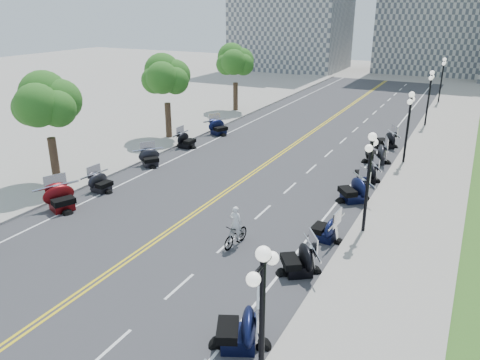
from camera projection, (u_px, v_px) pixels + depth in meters
The scene contains 46 objects.
ground at pixel (171, 230), 23.34m from camera, with size 160.00×160.00×0.00m, color gray.
road at pixel (257, 170), 31.66m from camera, with size 16.00×90.00×0.01m, color #333335.
centerline_yellow_a at pixel (255, 170), 31.71m from camera, with size 0.12×90.00×0.00m, color yellow.
centerline_yellow_b at pixel (258, 171), 31.61m from camera, with size 0.12×90.00×0.00m, color yellow.
edge_line_north at pixel (350, 186), 28.93m from camera, with size 0.12×90.00×0.00m, color white.
edge_line_south at pixel (178, 157), 34.40m from camera, with size 0.12×90.00×0.00m, color white.
lane_dash_4 at pixel (111, 348), 15.30m from camera, with size 0.12×2.00×0.00m, color white.
lane_dash_5 at pixel (180, 286), 18.63m from camera, with size 0.12×2.00×0.00m, color white.
lane_dash_6 at pixel (227, 244), 21.97m from camera, with size 0.12×2.00×0.00m, color white.
lane_dash_7 at pixel (263, 212), 25.30m from camera, with size 0.12×2.00×0.00m, color white.
lane_dash_8 at pixel (290, 188), 28.63m from camera, with size 0.12×2.00×0.00m, color white.
lane_dash_9 at pixel (311, 169), 31.96m from camera, with size 0.12×2.00×0.00m, color white.
lane_dash_10 at pixel (329, 153), 35.29m from camera, with size 0.12×2.00×0.00m, color white.
lane_dash_11 at pixel (343, 141), 38.62m from camera, with size 0.12×2.00×0.00m, color white.
lane_dash_12 at pixel (355, 130), 41.96m from camera, with size 0.12×2.00×0.00m, color white.
lane_dash_13 at pixel (366, 121), 45.29m from camera, with size 0.12×2.00×0.00m, color white.
lane_dash_14 at pixel (375, 113), 48.62m from camera, with size 0.12×2.00×0.00m, color white.
lane_dash_15 at pixel (382, 106), 51.95m from camera, with size 0.12×2.00×0.00m, color white.
lane_dash_16 at pixel (389, 100), 55.28m from camera, with size 0.12×2.00×0.00m, color white.
lane_dash_17 at pixel (395, 94), 58.61m from camera, with size 0.12×2.00×0.00m, color white.
lane_dash_18 at pixel (401, 89), 61.95m from camera, with size 0.12×2.00×0.00m, color white.
lane_dash_19 at pixel (405, 85), 65.28m from camera, with size 0.12×2.00×0.00m, color white.
sidewalk_north at pixel (420, 197), 27.15m from camera, with size 5.00×90.00×0.15m, color #9E9991.
sidewalk_south at pixel (134, 149), 36.12m from camera, with size 5.00×90.00×0.15m, color #9E9991.
street_lamp_1 at pixel (262, 332), 12.08m from camera, with size 0.50×1.20×4.90m, color black, non-canonical shape.
street_lamp_2 at pixel (368, 184), 22.08m from camera, with size 0.50×1.20×4.90m, color black, non-canonical shape.
street_lamp_3 at pixel (408, 128), 32.08m from camera, with size 0.50×1.20×4.90m, color black, non-canonical shape.
street_lamp_4 at pixel (428, 99), 42.07m from camera, with size 0.50×1.20×4.90m, color black, non-canonical shape.
street_lamp_5 at pixel (441, 81), 52.07m from camera, with size 0.50×1.20×4.90m, color black, non-canonical shape.
tree_2 at pixel (47, 109), 27.60m from camera, with size 4.80×4.80×9.20m, color #235619, non-canonical shape.
tree_3 at pixel (166, 81), 37.60m from camera, with size 4.80×4.80×9.20m, color #235619, non-canonical shape.
tree_4 at pixel (235, 65), 47.59m from camera, with size 4.80×4.80×9.20m, color #235619, non-canonical shape.
motorcycle_n_4 at pixel (238, 326), 15.13m from camera, with size 2.20×2.20×1.54m, color black, non-canonical shape.
motorcycle_n_5 at pixel (298, 258), 19.32m from camera, with size 2.07×2.07×1.45m, color black, non-canonical shape.
motorcycle_n_6 at pixel (325, 227), 22.14m from camera, with size 1.88×1.88×1.32m, color black, non-canonical shape.
motorcycle_n_7 at pixel (353, 188), 26.49m from camera, with size 2.20×2.20×1.54m, color black, non-canonical shape.
motorcycle_n_8 at pixel (367, 172), 29.35m from camera, with size 1.94×1.94×1.36m, color black, non-canonical shape.
motorcycle_n_9 at pixel (376, 153), 32.92m from camera, with size 2.20×2.20×1.54m, color black, non-canonical shape.
motorcycle_n_10 at pixel (387, 139), 36.44m from camera, with size 2.01×2.01×1.40m, color black, non-canonical shape.
motorcycle_s_5 at pixel (61, 197), 25.34m from camera, with size 2.17×2.17×1.52m, color #590A0C, non-canonical shape.
motorcycle_s_6 at pixel (101, 182), 27.92m from camera, with size 1.80×1.80×1.26m, color black, non-canonical shape.
motorcycle_s_7 at pixel (150, 157), 32.36m from camera, with size 1.86×1.86×1.30m, color black, non-canonical shape.
motorcycle_s_8 at pixel (186, 139), 36.52m from camera, with size 1.91×1.91×1.33m, color black, non-canonical shape.
motorcycle_s_9 at pixel (219, 126), 40.21m from camera, with size 2.05×2.05×1.44m, color black, non-canonical shape.
bicycle at pixel (236, 235), 21.62m from camera, with size 0.53×1.86×1.12m, color #A51414.
cyclist_rider at pixel (236, 207), 21.14m from camera, with size 0.60×0.39×1.64m, color silver.
Camera 1 is at (12.63, -17.09, 10.54)m, focal length 35.00 mm.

